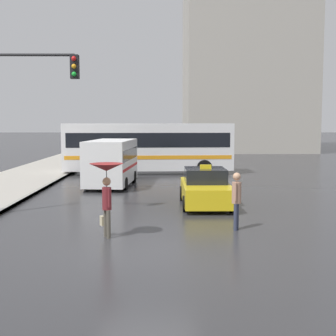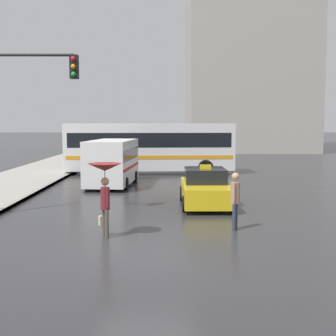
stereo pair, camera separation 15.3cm
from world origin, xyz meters
name	(u,v)px [view 1 (the left image)]	position (x,y,z in m)	size (l,w,h in m)	color
ground_plane	(147,252)	(0.00, 0.00, 0.00)	(300.00, 300.00, 0.00)	#2D2D30
taxi	(205,189)	(2.10, 6.74, 0.67)	(1.91, 4.15, 1.62)	gold
ambulance_van	(111,161)	(-2.24, 12.62, 1.32)	(2.43, 5.26, 2.37)	white
city_bus	(148,146)	(-0.49, 18.54, 1.79)	(10.82, 3.12, 3.23)	silver
pedestrian_with_umbrella	(106,179)	(-1.20, 1.55, 1.69)	(0.95, 0.95, 2.12)	#4C473D
pedestrian_man	(236,196)	(2.64, 2.48, 1.04)	(0.36, 0.43, 1.76)	#2D3347
traffic_light	(14,99)	(-4.68, 4.64, 4.08)	(3.75, 0.38, 5.86)	black
building_tower_near	(245,5)	(10.12, 44.04, 16.92)	(13.91, 13.75, 33.85)	#A39E93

